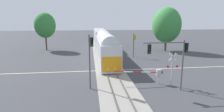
% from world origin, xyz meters
% --- Properties ---
extents(ground_plane, '(220.00, 220.00, 0.00)m').
position_xyz_m(ground_plane, '(0.00, 0.00, 0.00)').
color(ground_plane, '#3D3D42').
extents(road_centre_stripe, '(44.00, 0.20, 0.01)m').
position_xyz_m(road_centre_stripe, '(0.00, 0.00, 0.00)').
color(road_centre_stripe, beige).
rests_on(road_centre_stripe, ground).
extents(railway_track, '(4.40, 80.00, 0.32)m').
position_xyz_m(railway_track, '(0.00, 0.00, 0.10)').
color(railway_track, gray).
rests_on(railway_track, ground).
extents(commuter_train, '(3.04, 38.48, 5.16)m').
position_xyz_m(commuter_train, '(0.00, 14.88, 2.79)').
color(commuter_train, silver).
rests_on(commuter_train, railway_track).
extents(crossing_gate_near, '(6.05, 0.40, 1.82)m').
position_xyz_m(crossing_gate_near, '(4.63, -6.67, 1.43)').
color(crossing_gate_near, '#B7B7BC').
rests_on(crossing_gate_near, ground).
extents(crossing_signal_mast, '(1.36, 0.44, 4.07)m').
position_xyz_m(crossing_signal_mast, '(6.60, -7.50, 2.48)').
color(crossing_signal_mast, '#B2B2B7').
rests_on(crossing_signal_mast, ground).
extents(traffic_signal_near_right, '(4.97, 0.38, 5.62)m').
position_xyz_m(traffic_signal_near_right, '(5.79, -8.89, 4.25)').
color(traffic_signal_near_right, '#4C4C51').
rests_on(traffic_signal_near_right, ground).
extents(traffic_signal_median, '(0.53, 0.38, 6.18)m').
position_xyz_m(traffic_signal_median, '(-2.89, -7.31, 4.12)').
color(traffic_signal_median, '#4C4C51').
rests_on(traffic_signal_median, ground).
extents(traffic_signal_far_side, '(0.53, 0.38, 5.01)m').
position_xyz_m(traffic_signal_far_side, '(6.24, 9.51, 3.36)').
color(traffic_signal_far_side, '#4C4C51').
rests_on(traffic_signal_far_side, ground).
extents(pine_left_background, '(5.27, 5.27, 9.55)m').
position_xyz_m(pine_left_background, '(-14.13, 21.06, 6.36)').
color(pine_left_background, '#4C3828').
rests_on(pine_left_background, ground).
extents(maple_right_background, '(7.00, 7.00, 10.78)m').
position_xyz_m(maple_right_background, '(15.94, 16.08, 6.45)').
color(maple_right_background, '#4C3828').
rests_on(maple_right_background, ground).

